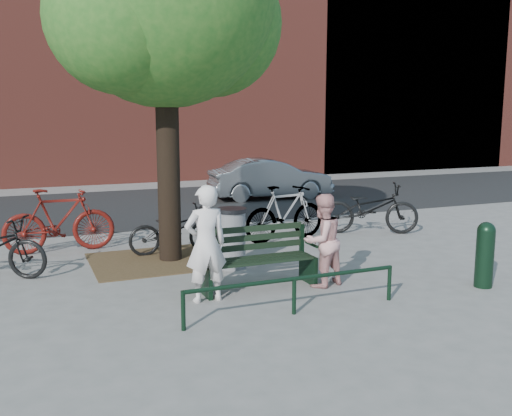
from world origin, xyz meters
name	(u,v)px	position (x,y,z in m)	size (l,w,h in m)	color
ground	(259,289)	(0.00, 0.00, 0.00)	(90.00, 90.00, 0.00)	gray
dirt_pit	(160,260)	(-1.00, 2.20, 0.01)	(2.40, 2.00, 0.02)	brown
road	(144,206)	(0.00, 8.50, 0.01)	(40.00, 7.00, 0.01)	black
townhouse_row	(104,19)	(0.17, 16.00, 6.25)	(45.00, 4.00, 14.00)	brown
park_bench	(257,257)	(0.00, 0.08, 0.48)	(1.74, 0.54, 0.97)	black
guard_railing	(294,285)	(0.00, -1.20, 0.40)	(3.06, 0.06, 0.51)	black
street_tree	(168,5)	(-0.75, 2.20, 4.42)	(4.20, 3.80, 6.50)	black
person_left	(206,244)	(-0.90, -0.24, 0.83)	(0.60, 0.40, 1.65)	silver
person_right	(322,240)	(0.95, -0.24, 0.71)	(0.69, 0.54, 1.43)	#D79794
bollard	(485,252)	(3.20, -1.23, 0.54)	(0.27, 0.27, 1.01)	black
litter_bin	(232,238)	(0.04, 1.27, 0.52)	(0.51, 0.51, 1.03)	gray
bicycle_b	(59,221)	(-2.60, 3.58, 0.61)	(0.58, 2.04, 1.23)	#55110C
bicycle_c	(175,230)	(-0.60, 2.65, 0.46)	(0.61, 1.74, 0.91)	black
bicycle_d	(285,213)	(1.79, 2.83, 0.58)	(0.55, 1.94, 1.17)	gray
bicycle_e	(370,208)	(3.83, 2.78, 0.56)	(0.74, 2.12, 1.11)	black
parked_car	(270,179)	(3.94, 8.41, 0.62)	(1.31, 3.77, 1.24)	slate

